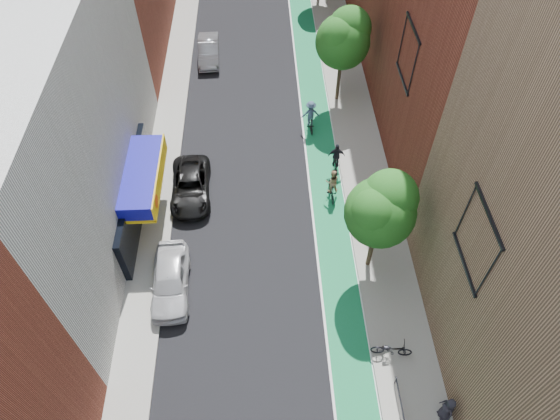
{
  "coord_description": "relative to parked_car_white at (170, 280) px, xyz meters",
  "views": [
    {
      "loc": [
        0.31,
        -4.45,
        22.22
      ],
      "look_at": [
        1.08,
        12.76,
        1.5
      ],
      "focal_mm": 32.0,
      "sensor_mm": 36.0,
      "label": 1
    }
  ],
  "objects": [
    {
      "name": "parked_car_white",
      "position": [
        0.0,
        0.0,
        0.0
      ],
      "size": [
        2.06,
        4.67,
        1.56
      ],
      "primitive_type": "imported",
      "rotation": [
        0.0,
        0.0,
        0.05
      ],
      "color": "silver",
      "rests_on": "ground"
    },
    {
      "name": "cyclist_lane_far",
      "position": [
        8.05,
        12.0,
        0.22
      ],
      "size": [
        1.24,
        1.67,
        2.17
      ],
      "rotation": [
        0.0,
        0.0,
        3.25
      ],
      "color": "black",
      "rests_on": "ground"
    },
    {
      "name": "cyclist_lane_mid",
      "position": [
        9.3,
        8.04,
        -0.03
      ],
      "size": [
        1.02,
        1.94,
        2.05
      ],
      "rotation": [
        0.0,
        0.0,
        3.07
      ],
      "color": "black",
      "rests_on": "ground"
    },
    {
      "name": "parked_car_black",
      "position": [
        0.56,
        6.47,
        -0.11
      ],
      "size": [
        2.43,
        4.92,
        1.34
      ],
      "primitive_type": "imported",
      "rotation": [
        0.0,
        0.0,
        0.04
      ],
      "color": "black",
      "rests_on": "ground"
    },
    {
      "name": "tree_near",
      "position": [
        10.25,
        0.99,
        3.87
      ],
      "size": [
        3.4,
        3.36,
        6.42
      ],
      "color": "#332619",
      "rests_on": "ground"
    },
    {
      "name": "parked_bike_far",
      "position": [
        10.44,
        -4.06,
        -0.13
      ],
      "size": [
        1.97,
        0.91,
        1.0
      ],
      "primitive_type": "imported",
      "rotation": [
        0.0,
        0.0,
        1.44
      ],
      "color": "black",
      "rests_on": "sidewalk_right"
    },
    {
      "name": "tree_mid",
      "position": [
        10.25,
        14.99,
        4.11
      ],
      "size": [
        3.55,
        3.53,
        6.74
      ],
      "color": "#332619",
      "rests_on": "ground"
    },
    {
      "name": "sidewalk_right",
      "position": [
        11.1,
        16.97,
        -0.71
      ],
      "size": [
        3.0,
        68.0,
        0.15
      ],
      "primitive_type": "cube",
      "color": "gray",
      "rests_on": "ground"
    },
    {
      "name": "building_left_white",
      "position": [
        -6.4,
        4.97,
        5.22
      ],
      "size": [
        8.0,
        20.0,
        12.0
      ],
      "primitive_type": "cube",
      "color": "silver",
      "rests_on": "ground"
    },
    {
      "name": "sidewalk_left",
      "position": [
        -1.4,
        16.97,
        -0.71
      ],
      "size": [
        2.0,
        68.0,
        0.15
      ],
      "primitive_type": "cube",
      "color": "gray",
      "rests_on": "ground"
    },
    {
      "name": "bike_lane",
      "position": [
        8.6,
        16.97,
        -0.78
      ],
      "size": [
        2.0,
        68.0,
        0.01
      ],
      "primitive_type": "cube",
      "color": "#157A3B",
      "rests_on": "ground"
    },
    {
      "name": "cyclist_lane_near",
      "position": [
        8.8,
        5.97,
        0.03
      ],
      "size": [
        0.81,
        1.88,
        1.97
      ],
      "rotation": [
        0.0,
        0.0,
        3.18
      ],
      "color": "black",
      "rests_on": "ground"
    },
    {
      "name": "pedestrian",
      "position": [
        12.2,
        -6.9,
        0.17
      ],
      "size": [
        0.63,
        0.85,
        1.6
      ],
      "primitive_type": "imported",
      "rotation": [
        0.0,
        0.0,
        -1.41
      ],
      "color": "#222129",
      "rests_on": "sidewalk_right"
    },
    {
      "name": "parked_car_silver",
      "position": [
        0.96,
        20.48,
        -0.06
      ],
      "size": [
        1.71,
        4.42,
        1.44
      ],
      "primitive_type": "imported",
      "rotation": [
        0.0,
        0.0,
        0.04
      ],
      "color": "gray",
      "rests_on": "ground"
    }
  ]
}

